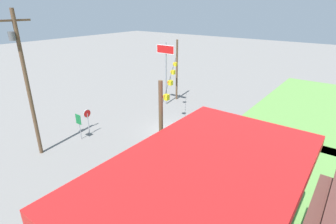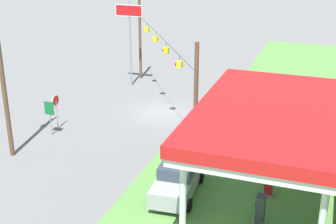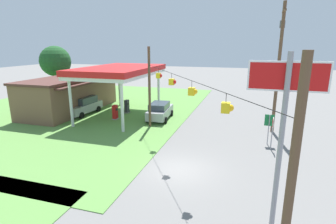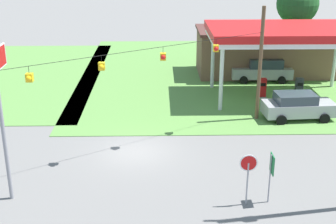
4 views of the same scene
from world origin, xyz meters
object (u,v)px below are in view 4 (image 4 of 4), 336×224
at_px(gas_station_canopy, 285,34).
at_px(fuel_pump_near, 262,89).
at_px(tree_behind_station, 298,4).
at_px(route_sign, 271,169).
at_px(fuel_pump_far, 299,88).
at_px(car_at_pumps_front, 298,106).
at_px(gas_station_store, 269,51).
at_px(stop_sign_roadside, 248,169).
at_px(car_at_pumps_rear, 262,69).

xyz_separation_m(gas_station_canopy, fuel_pump_near, (-1.40, -0.00, -4.17)).
bearing_deg(tree_behind_station, route_sign, -107.43).
xyz_separation_m(gas_station_canopy, route_sign, (-4.21, -14.95, -3.19)).
distance_m(gas_station_canopy, route_sign, 15.86).
height_order(gas_station_canopy, route_sign, gas_station_canopy).
height_order(gas_station_canopy, fuel_pump_far, gas_station_canopy).
xyz_separation_m(gas_station_canopy, car_at_pumps_front, (0.02, -4.50, -3.95)).
bearing_deg(gas_station_store, car_at_pumps_front, -92.74).
bearing_deg(stop_sign_roadside, tree_behind_station, -109.42).
height_order(fuel_pump_far, route_sign, route_sign).
relative_size(gas_station_store, car_at_pumps_front, 2.65).
relative_size(fuel_pump_near, car_at_pumps_front, 0.32).
height_order(car_at_pumps_rear, stop_sign_roadside, stop_sign_roadside).
relative_size(fuel_pump_near, stop_sign_roadside, 0.62).
bearing_deg(fuel_pump_far, car_at_pumps_rear, 112.50).
height_order(gas_station_store, tree_behind_station, tree_behind_station).
height_order(fuel_pump_far, stop_sign_roadside, stop_sign_roadside).
relative_size(gas_station_canopy, fuel_pump_far, 7.30).
xyz_separation_m(gas_station_store, fuel_pump_near, (-1.96, -6.81, -1.30)).
distance_m(car_at_pumps_rear, route_sign, 19.81).
height_order(gas_station_canopy, gas_station_store, gas_station_canopy).
bearing_deg(gas_station_canopy, route_sign, -105.74).
relative_size(car_at_pumps_front, route_sign, 2.01).
height_order(gas_station_canopy, tree_behind_station, tree_behind_station).
bearing_deg(fuel_pump_far, stop_sign_roadside, -113.88).
relative_size(car_at_pumps_front, car_at_pumps_rear, 0.94).
xyz_separation_m(gas_station_store, route_sign, (-4.77, -21.76, -0.32)).
height_order(fuel_pump_near, stop_sign_roadside, stop_sign_roadside).
bearing_deg(tree_behind_station, gas_station_store, -126.87).
bearing_deg(fuel_pump_near, stop_sign_roadside, -104.45).
xyz_separation_m(car_at_pumps_rear, tree_behind_station, (4.56, 7.04, 4.51)).
distance_m(fuel_pump_near, fuel_pump_far, 2.80).
bearing_deg(gas_station_canopy, car_at_pumps_rear, 95.85).
bearing_deg(gas_station_store, stop_sign_roadside, -104.95).
bearing_deg(car_at_pumps_front, gas_station_store, 83.08).
xyz_separation_m(car_at_pumps_front, car_at_pumps_rear, (-0.48, 8.99, 0.06)).
relative_size(fuel_pump_near, tree_behind_station, 0.20).
bearing_deg(car_at_pumps_rear, tree_behind_station, -120.95).
xyz_separation_m(stop_sign_roadside, tree_behind_station, (9.40, 26.66, 3.70)).
bearing_deg(car_at_pumps_rear, fuel_pump_far, 114.49).
bearing_deg(stop_sign_roadside, fuel_pump_near, -104.45).
height_order(car_at_pumps_front, route_sign, route_sign).
xyz_separation_m(fuel_pump_far, car_at_pumps_rear, (-1.86, 4.49, 0.28)).
distance_m(gas_station_store, route_sign, 22.28).
distance_m(car_at_pumps_front, route_sign, 11.31).
distance_m(gas_station_store, car_at_pumps_front, 11.37).
bearing_deg(gas_station_store, gas_station_canopy, -94.70).
relative_size(fuel_pump_far, car_at_pumps_front, 0.32).
bearing_deg(fuel_pump_near, tree_behind_station, 64.49).
height_order(fuel_pump_near, fuel_pump_far, same).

